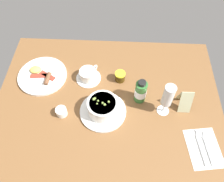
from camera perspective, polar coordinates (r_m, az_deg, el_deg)
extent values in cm
cube|color=brown|center=(114.46, -0.97, -2.95)|extent=(110.00, 84.00, 3.00)
cylinder|color=white|center=(109.71, -2.24, -5.04)|extent=(21.91, 21.91, 1.20)
cylinder|color=white|center=(106.04, -2.32, -3.92)|extent=(14.01, 14.01, 7.27)
cylinder|color=beige|center=(103.60, -2.37, -3.12)|extent=(12.05, 12.05, 1.60)
sphere|color=olive|center=(104.18, -4.27, -1.84)|extent=(1.21, 1.21, 1.21)
sphere|color=olive|center=(103.42, -3.49, -2.43)|extent=(1.00, 1.00, 1.00)
sphere|color=olive|center=(104.00, -4.57, -2.03)|extent=(1.32, 1.32, 1.32)
sphere|color=olive|center=(102.98, -0.83, -2.67)|extent=(1.11, 1.11, 1.11)
sphere|color=olive|center=(102.25, -1.84, -3.37)|extent=(1.25, 1.25, 1.25)
sphere|color=olive|center=(102.66, -3.73, -3.14)|extent=(0.80, 0.80, 0.80)
sphere|color=olive|center=(102.74, -2.37, -2.95)|extent=(1.04, 1.04, 1.04)
cube|color=white|center=(109.87, 21.69, -12.98)|extent=(16.11, 19.94, 0.30)
cube|color=silver|center=(108.77, 21.24, -13.41)|extent=(3.17, 14.03, 0.50)
cube|color=silver|center=(111.64, 20.60, -9.69)|extent=(2.69, 3.88, 0.40)
cube|color=silver|center=(109.75, 22.65, -13.35)|extent=(2.83, 13.01, 0.50)
ellipsoid|color=silver|center=(112.23, 22.04, -10.02)|extent=(2.40, 4.00, 0.60)
cylinder|color=white|center=(121.48, -5.83, 3.25)|extent=(12.88, 12.88, 0.90)
cylinder|color=white|center=(119.17, -5.95, 4.12)|extent=(8.62, 8.62, 4.98)
cylinder|color=#2E2516|center=(117.63, -6.03, 4.72)|extent=(7.33, 7.33, 1.00)
torus|color=white|center=(121.25, -4.24, 5.71)|extent=(2.81, 3.36, 3.60)
cylinder|color=white|center=(110.45, -12.37, -5.02)|extent=(5.16, 5.16, 4.01)
cone|color=white|center=(108.05, -11.71, -5.35)|extent=(3.00, 2.91, 2.39)
cylinder|color=white|center=(112.95, 12.44, -4.71)|extent=(5.81, 5.81, 0.40)
cylinder|color=white|center=(109.84, 12.78, -3.76)|extent=(0.80, 0.80, 6.96)
cylinder|color=white|center=(102.14, 13.73, -1.10)|extent=(4.93, 4.93, 11.65)
cylinder|color=#EDE3C8|center=(103.57, 13.54, -1.63)|extent=(4.04, 4.04, 6.99)
cylinder|color=#432E0A|center=(118.91, 2.00, 3.46)|extent=(5.03, 5.03, 4.58)
cylinder|color=yellow|center=(116.80, 2.04, 4.27)|extent=(5.29, 5.29, 0.80)
cylinder|color=#337233|center=(109.58, 7.06, -0.23)|extent=(5.50, 5.50, 12.31)
cylinder|color=white|center=(109.78, 7.05, -0.30)|extent=(5.61, 5.61, 4.68)
cylinder|color=black|center=(103.90, 7.46, 1.94)|extent=(3.57, 3.57, 1.69)
cylinder|color=white|center=(126.78, -16.78, 3.64)|extent=(25.37, 25.37, 1.40)
cube|color=#A03828|center=(124.77, -15.65, 3.68)|extent=(8.98, 6.61, 0.60)
cube|color=#A63828|center=(125.92, -17.53, 3.60)|extent=(9.19, 3.24, 0.60)
cylinder|color=brown|center=(122.35, -15.61, 2.97)|extent=(2.75, 7.15, 2.20)
ellipsoid|color=#F2D859|center=(128.25, -18.34, 5.03)|extent=(6.00, 4.80, 2.40)
cube|color=#B4B48B|center=(113.56, 17.50, -1.10)|extent=(5.74, 4.19, 11.24)
cube|color=#B4B48B|center=(111.57, 17.75, -2.74)|extent=(5.74, 4.19, 11.24)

